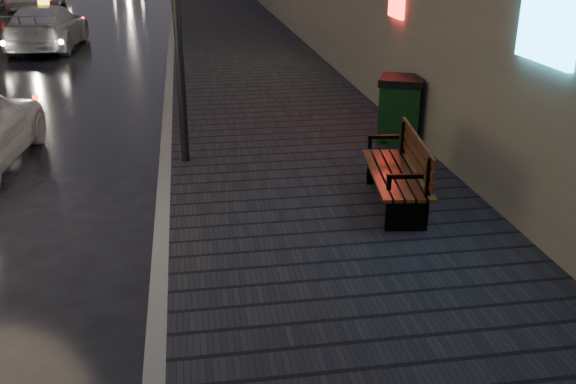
% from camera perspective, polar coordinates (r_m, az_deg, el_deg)
% --- Properties ---
extents(sidewalk, '(4.60, 58.00, 0.15)m').
position_cam_1_polar(sidewalk, '(25.84, -4.81, 13.89)').
color(sidewalk, black).
rests_on(sidewalk, ground).
extents(curb, '(0.20, 58.00, 0.15)m').
position_cam_1_polar(curb, '(25.77, -10.29, 13.60)').
color(curb, slate).
rests_on(curb, ground).
extents(bench, '(0.95, 2.08, 1.03)m').
position_cam_1_polar(bench, '(9.13, 10.08, 1.83)').
color(bench, black).
rests_on(bench, sidewalk).
extents(trash_bin, '(1.03, 1.03, 1.19)m').
position_cam_1_polar(trash_bin, '(12.05, 9.97, 7.30)').
color(trash_bin, black).
rests_on(trash_bin, sidewalk).
extents(taxi_mid, '(2.30, 5.17, 1.47)m').
position_cam_1_polar(taxi_mid, '(24.00, -20.64, 13.56)').
color(taxi_mid, silver).
rests_on(taxi_mid, ground).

